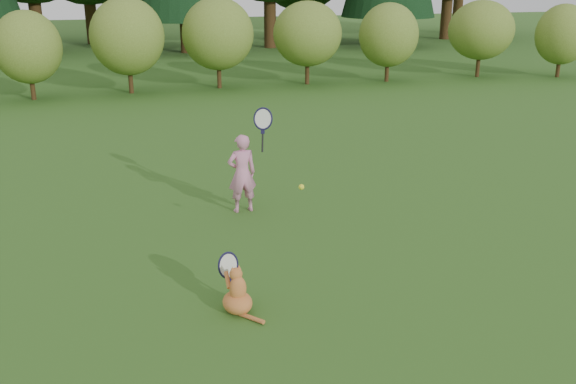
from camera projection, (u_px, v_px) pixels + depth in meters
name	position (u px, v px, depth m)	size (l,w,h in m)	color
ground	(289.00, 265.00, 8.16)	(100.00, 100.00, 0.00)	#284B15
shrub_row	(176.00, 47.00, 19.58)	(28.00, 3.00, 2.80)	#576D22
child	(243.00, 172.00, 9.82)	(0.71, 0.46, 1.83)	pink
cat	(237.00, 288.00, 6.96)	(0.46, 0.74, 0.74)	#B46D22
tennis_ball	(301.00, 187.00, 8.04)	(0.07, 0.07, 0.07)	yellow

